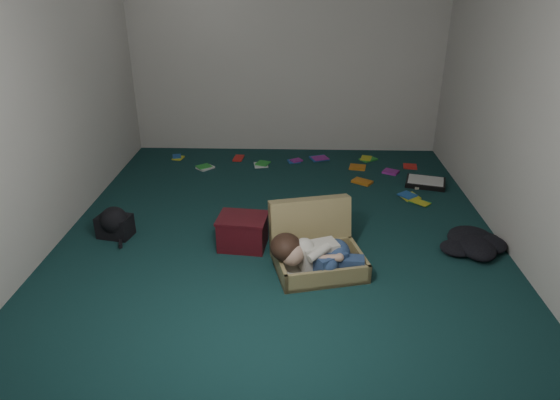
{
  "coord_description": "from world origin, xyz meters",
  "views": [
    {
      "loc": [
        0.14,
        -4.23,
        2.26
      ],
      "look_at": [
        0.0,
        -0.15,
        0.35
      ],
      "focal_mm": 32.0,
      "sensor_mm": 36.0,
      "label": 1
    }
  ],
  "objects": [
    {
      "name": "backpack",
      "position": [
        -1.52,
        -0.24,
        0.11
      ],
      "size": [
        0.42,
        0.37,
        0.22
      ],
      "primitive_type": null,
      "rotation": [
        0.0,
        0.0,
        -0.21
      ],
      "color": "black",
      "rests_on": "floor"
    },
    {
      "name": "floor",
      "position": [
        0.0,
        0.0,
        0.0
      ],
      "size": [
        4.5,
        4.5,
        0.0
      ],
      "primitive_type": "plane",
      "color": "#123333",
      "rests_on": "ground"
    },
    {
      "name": "clothing_pile",
      "position": [
        1.7,
        -0.35,
        0.08
      ],
      "size": [
        0.55,
        0.48,
        0.15
      ],
      "primitive_type": null,
      "rotation": [
        0.0,
        0.0,
        -0.19
      ],
      "color": "black",
      "rests_on": "floor"
    },
    {
      "name": "wall_front",
      "position": [
        0.0,
        -2.25,
        1.3
      ],
      "size": [
        4.5,
        0.0,
        4.5
      ],
      "primitive_type": "plane",
      "rotation": [
        -1.57,
        0.0,
        0.0
      ],
      "color": "silver",
      "rests_on": "ground"
    },
    {
      "name": "person",
      "position": [
        0.31,
        -0.82,
        0.2
      ],
      "size": [
        0.78,
        0.38,
        0.32
      ],
      "rotation": [
        0.0,
        0.0,
        0.24
      ],
      "color": "silver",
      "rests_on": "suitcase"
    },
    {
      "name": "wall_back",
      "position": [
        0.0,
        2.25,
        1.3
      ],
      "size": [
        4.5,
        0.0,
        4.5
      ],
      "primitive_type": "plane",
      "rotation": [
        1.57,
        0.0,
        0.0
      ],
      "color": "silver",
      "rests_on": "ground"
    },
    {
      "name": "suitcase",
      "position": [
        0.31,
        -0.64,
        0.15
      ],
      "size": [
        0.84,
        0.82,
        0.51
      ],
      "rotation": [
        0.0,
        0.0,
        0.24
      ],
      "color": "#988653",
      "rests_on": "floor"
    },
    {
      "name": "maroon_bin",
      "position": [
        -0.32,
        -0.39,
        0.15
      ],
      "size": [
        0.46,
        0.38,
        0.29
      ],
      "rotation": [
        0.0,
        0.0,
        -0.11
      ],
      "color": "#420D13",
      "rests_on": "floor"
    },
    {
      "name": "paper_tray",
      "position": [
        1.63,
        1.07,
        0.03
      ],
      "size": [
        0.5,
        0.43,
        0.06
      ],
      "rotation": [
        0.0,
        0.0,
        -0.27
      ],
      "color": "black",
      "rests_on": "floor"
    },
    {
      "name": "wall_left",
      "position": [
        -2.0,
        0.0,
        1.3
      ],
      "size": [
        0.0,
        4.5,
        4.5
      ],
      "primitive_type": "plane",
      "rotation": [
        1.57,
        0.0,
        1.57
      ],
      "color": "silver",
      "rests_on": "ground"
    },
    {
      "name": "wall_right",
      "position": [
        2.0,
        0.0,
        1.3
      ],
      "size": [
        0.0,
        4.5,
        4.5
      ],
      "primitive_type": "plane",
      "rotation": [
        1.57,
        0.0,
        -1.57
      ],
      "color": "silver",
      "rests_on": "ground"
    },
    {
      "name": "book_scatter",
      "position": [
        0.53,
        1.45,
        0.01
      ],
      "size": [
        3.17,
        1.52,
        0.02
      ],
      "color": "gold",
      "rests_on": "floor"
    }
  ]
}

